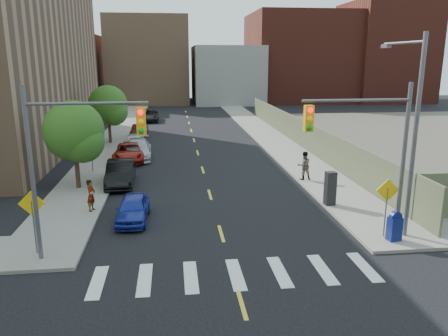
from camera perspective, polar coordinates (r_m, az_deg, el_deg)
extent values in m
cube|color=gray|center=(53.23, -12.88, 5.32)|extent=(3.50, 73.00, 0.15)
cube|color=gray|center=(53.85, 3.82, 5.74)|extent=(3.50, 73.00, 0.15)
cube|color=#656C4B|center=(41.12, 9.86, 4.60)|extent=(0.12, 44.00, 2.50)
cube|color=#592319|center=(83.27, -21.12, 11.91)|extent=(14.00, 18.00, 12.00)
cube|color=#8C6B4C|center=(82.94, -9.80, 13.67)|extent=(14.00, 16.00, 15.00)
cube|color=gray|center=(81.53, 0.31, 12.10)|extent=(12.00, 16.00, 10.00)
cube|color=#592319|center=(86.29, 9.69, 14.01)|extent=(18.00, 18.00, 16.00)
cube|color=#592319|center=(90.26, 20.18, 14.01)|extent=(14.00, 16.00, 18.00)
cylinder|color=#8C6B4C|center=(92.30, 22.77, 16.89)|extent=(1.80, 1.80, 28.00)
cylinder|color=#59595E|center=(18.23, -23.75, -1.16)|extent=(0.18, 0.18, 7.00)
cylinder|color=#59595E|center=(17.21, -17.44, 8.06)|extent=(4.50, 0.12, 0.12)
cube|color=#E5A50C|center=(17.05, -10.78, 6.03)|extent=(0.35, 0.30, 1.05)
cylinder|color=#59595E|center=(19.90, 22.30, 0.20)|extent=(0.18, 0.18, 7.00)
cylinder|color=#59595E|center=(18.46, 16.94, 8.47)|extent=(4.50, 0.12, 0.12)
cube|color=#E5A50C|center=(17.85, 10.99, 6.38)|extent=(0.35, 0.30, 1.05)
cylinder|color=#59595E|center=(20.48, 23.61, 3.30)|extent=(0.20, 0.20, 9.00)
cylinder|color=#59595E|center=(21.67, 22.41, 14.89)|extent=(0.12, 3.50, 0.12)
cube|color=#59595E|center=(23.09, 20.43, 14.70)|extent=(0.25, 0.60, 0.18)
cylinder|color=#59595E|center=(19.45, -23.51, -7.34)|extent=(0.06, 0.06, 2.40)
cube|color=yellow|center=(19.10, -23.84, -4.26)|extent=(1.06, 0.04, 1.06)
cylinder|color=#59595E|center=(20.82, 20.33, -5.65)|extent=(0.06, 0.06, 2.40)
cube|color=yellow|center=(20.49, 20.59, -2.75)|extent=(1.06, 0.04, 1.06)
cylinder|color=#59595E|center=(32.08, -16.87, 1.42)|extent=(0.06, 0.06, 2.40)
cube|color=yellow|center=(31.86, -17.01, 3.35)|extent=(1.06, 0.04, 1.06)
cylinder|color=#332114|center=(28.26, -18.63, -0.14)|extent=(0.28, 0.28, 2.64)
sphere|color=#214C15|center=(27.80, -19.01, 4.66)|extent=(3.60, 3.60, 3.60)
sphere|color=#214C15|center=(27.51, -18.02, 3.38)|extent=(2.64, 2.64, 2.64)
sphere|color=#214C15|center=(28.34, -19.57, 3.92)|extent=(2.88, 2.88, 2.88)
cylinder|color=#332114|center=(42.77, -14.70, 4.80)|extent=(0.28, 0.28, 2.64)
sphere|color=#214C15|center=(42.46, -14.90, 7.99)|extent=(3.60, 3.60, 3.60)
sphere|color=#214C15|center=(42.17, -14.23, 7.17)|extent=(2.64, 2.64, 2.64)
sphere|color=#214C15|center=(42.96, -15.33, 7.47)|extent=(2.88, 2.88, 2.88)
imported|color=#1B2B97|center=(22.35, -11.82, -5.21)|extent=(1.64, 3.80, 1.28)
imported|color=black|center=(28.77, -13.35, -0.63)|extent=(1.79, 4.80, 1.57)
imported|color=maroon|center=(35.31, -12.18, 2.04)|extent=(2.40, 5.15, 1.43)
imported|color=#ADB0B5|center=(36.13, -11.22, 2.44)|extent=(2.39, 5.37, 1.53)
imported|color=silver|center=(39.65, -11.62, 3.39)|extent=(1.74, 4.25, 1.44)
imported|color=#3B100B|center=(45.78, -11.01, 4.75)|extent=(1.73, 4.06, 1.30)
imported|color=black|center=(57.61, -9.81, 6.78)|extent=(2.55, 5.36, 1.48)
cube|color=navy|center=(20.68, 21.35, -7.42)|extent=(0.62, 0.51, 1.05)
cylinder|color=navy|center=(20.49, 21.49, -5.98)|extent=(0.58, 0.34, 0.54)
cube|color=black|center=(24.38, 13.70, -2.60)|extent=(0.59, 0.50, 1.85)
imported|color=gray|center=(23.84, -16.97, -3.43)|extent=(0.54, 0.69, 1.68)
imported|color=gray|center=(29.11, 10.41, 0.32)|extent=(0.94, 0.74, 1.88)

